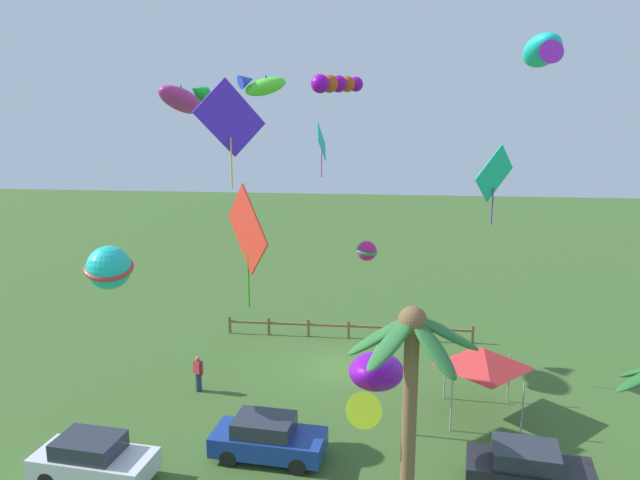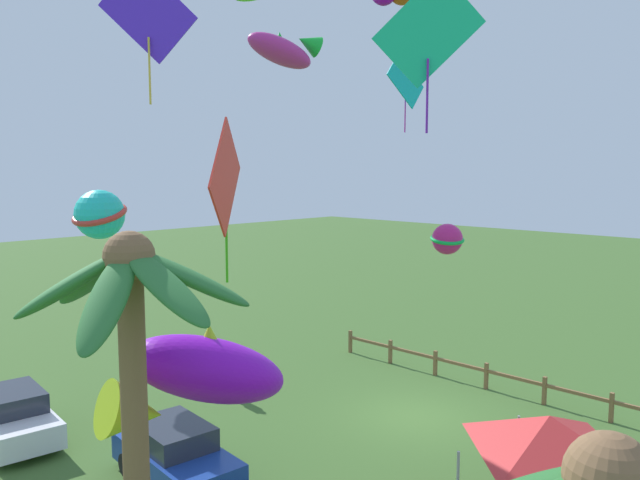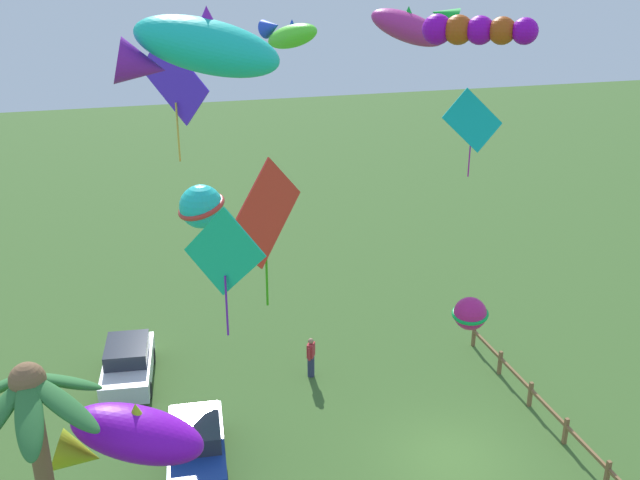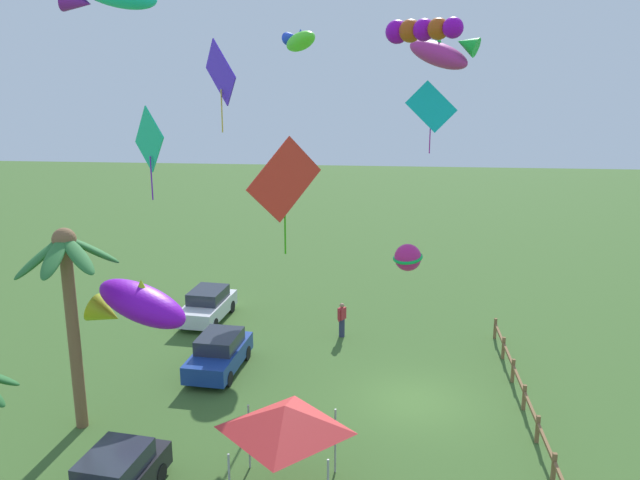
# 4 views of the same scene
# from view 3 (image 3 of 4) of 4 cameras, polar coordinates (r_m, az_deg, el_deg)

# --- Properties ---
(ground_plane) EXTENTS (120.00, 120.00, 0.00)m
(ground_plane) POSITION_cam_3_polar(r_m,az_deg,el_deg) (24.08, 10.25, -16.56)
(ground_plane) COLOR #3D6028
(palm_tree_1) EXTENTS (3.58, 3.07, 6.93)m
(palm_tree_1) POSITION_cam_3_polar(r_m,az_deg,el_deg) (17.11, -21.36, -14.03)
(palm_tree_1) COLOR brown
(palm_tree_1) RESTS_ON ground
(rail_fence) EXTENTS (13.07, 0.12, 0.95)m
(rail_fence) POSITION_cam_3_polar(r_m,az_deg,el_deg) (25.25, 18.77, -13.83)
(rail_fence) COLOR brown
(rail_fence) RESTS_ON ground
(parked_car_0) EXTENTS (4.06, 2.11, 1.51)m
(parked_car_0) POSITION_cam_3_polar(r_m,az_deg,el_deg) (27.85, -14.86, -9.35)
(parked_car_0) COLOR silver
(parked_car_0) RESTS_ON ground
(parked_car_1) EXTENTS (4.04, 2.05, 1.51)m
(parked_car_1) POSITION_cam_3_polar(r_m,az_deg,el_deg) (23.36, -9.70, -15.57)
(parked_car_1) COLOR navy
(parked_car_1) RESTS_ON ground
(spectator_0) EXTENTS (0.49, 0.39, 1.59)m
(spectator_0) POSITION_cam_3_polar(r_m,az_deg,el_deg) (27.20, -0.72, -9.18)
(spectator_0) COLOR #2D3351
(spectator_0) RESTS_ON ground
(kite_fish_0) EXTENTS (2.15, 3.95, 2.20)m
(kite_fish_0) POSITION_cam_3_polar(r_m,az_deg,el_deg) (18.37, -14.74, -14.68)
(kite_fish_0) COLOR #810DC7
(kite_diamond_1) EXTENTS (2.10, 2.66, 4.65)m
(kite_diamond_1) POSITION_cam_3_polar(r_m,az_deg,el_deg) (21.39, -4.35, 1.88)
(kite_diamond_1) COLOR red
(kite_ball_2) EXTENTS (2.21, 2.19, 1.57)m
(kite_ball_2) POSITION_cam_3_polar(r_m,az_deg,el_deg) (26.03, -9.31, 2.61)
(kite_ball_2) COLOR #1DCFC1
(kite_fish_3) EXTENTS (2.29, 3.35, 1.83)m
(kite_fish_3) POSITION_cam_3_polar(r_m,az_deg,el_deg) (26.14, 7.33, 16.38)
(kite_fish_3) COLOR #B72883
(kite_diamond_4) EXTENTS (1.95, 1.61, 3.46)m
(kite_diamond_4) POSITION_cam_3_polar(r_m,az_deg,el_deg) (19.98, -11.38, 12.11)
(kite_diamond_4) COLOR #5024EA
(kite_ball_5) EXTENTS (1.38, 1.38, 0.89)m
(kite_ball_5) POSITION_cam_3_polar(r_m,az_deg,el_deg) (19.81, 11.72, -5.68)
(kite_ball_5) COLOR #BD1E73
(kite_tube_6) EXTENTS (2.09, 2.39, 0.78)m
(kite_tube_6) POSITION_cam_3_polar(r_m,az_deg,el_deg) (19.10, 12.04, 15.83)
(kite_tube_6) COLOR #9009B6
(kite_diamond_7) EXTENTS (1.32, 1.25, 2.49)m
(kite_diamond_7) POSITION_cam_3_polar(r_m,az_deg,el_deg) (12.52, -7.56, -1.15)
(kite_diamond_7) COLOR #17CA91
(kite_fish_8) EXTENTS (1.11, 2.44, 1.23)m
(kite_fish_8) POSITION_cam_3_polar(r_m,az_deg,el_deg) (10.51, -9.50, 14.62)
(kite_fish_8) COLOR #19CDB5
(kite_diamond_9) EXTENTS (0.36, 1.77, 2.45)m
(kite_diamond_9) POSITION_cam_3_polar(r_m,az_deg,el_deg) (20.28, 11.88, 9.09)
(kite_diamond_9) COLOR #0DB7B3
(kite_fish_10) EXTENTS (1.92, 1.65, 0.99)m
(kite_fish_10) POSITION_cam_3_polar(r_m,az_deg,el_deg) (19.83, -2.44, 15.84)
(kite_fish_10) COLOR #58ED2E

